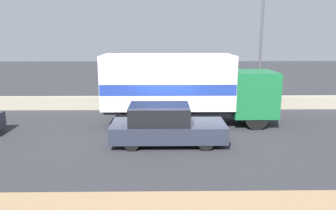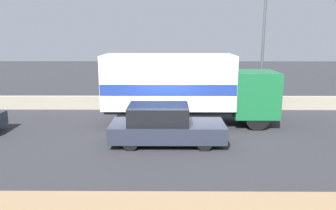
{
  "view_description": "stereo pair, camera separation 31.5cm",
  "coord_description": "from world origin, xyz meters",
  "px_view_note": "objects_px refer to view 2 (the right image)",
  "views": [
    {
      "loc": [
        -0.13,
        -13.24,
        4.33
      ],
      "look_at": [
        0.09,
        0.79,
        1.28
      ],
      "focal_mm": 35.0,
      "sensor_mm": 36.0,
      "label": 1
    },
    {
      "loc": [
        0.19,
        -13.25,
        4.33
      ],
      "look_at": [
        0.09,
        0.79,
        1.28
      ],
      "focal_mm": 35.0,
      "sensor_mm": 36.0,
      "label": 2
    }
  ],
  "objects_px": {
    "street_lamp": "(264,34)",
    "car_hatchback": "(165,125)",
    "pedestrian": "(261,98)",
    "box_truck": "(183,86)"
  },
  "relations": [
    {
      "from": "box_truck",
      "to": "pedestrian",
      "type": "relative_size",
      "value": 4.71
    },
    {
      "from": "street_lamp",
      "to": "car_hatchback",
      "type": "relative_size",
      "value": 1.67
    },
    {
      "from": "box_truck",
      "to": "pedestrian",
      "type": "distance_m",
      "value": 4.98
    },
    {
      "from": "street_lamp",
      "to": "box_truck",
      "type": "height_order",
      "value": "street_lamp"
    },
    {
      "from": "car_hatchback",
      "to": "pedestrian",
      "type": "relative_size",
      "value": 2.61
    },
    {
      "from": "street_lamp",
      "to": "pedestrian",
      "type": "bearing_deg",
      "value": -80.05
    },
    {
      "from": "car_hatchback",
      "to": "street_lamp",
      "type": "bearing_deg",
      "value": 45.19
    },
    {
      "from": "street_lamp",
      "to": "pedestrian",
      "type": "height_order",
      "value": "street_lamp"
    },
    {
      "from": "pedestrian",
      "to": "box_truck",
      "type": "bearing_deg",
      "value": -153.6
    },
    {
      "from": "street_lamp",
      "to": "car_hatchback",
      "type": "distance_m",
      "value": 8.19
    }
  ]
}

